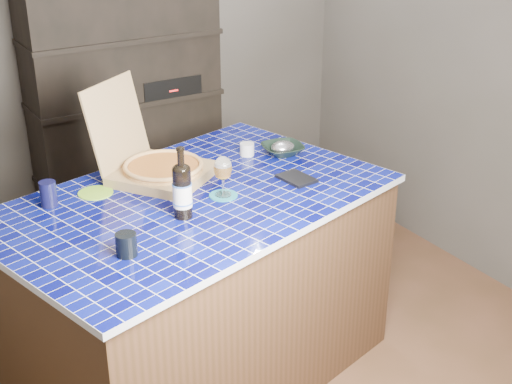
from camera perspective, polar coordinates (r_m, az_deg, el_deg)
room at (r=3.34m, az=-0.72°, el=4.26°), size 3.50×3.50×3.50m
shelving_unit at (r=4.76m, az=-10.25°, el=5.77°), size 1.20×0.41×1.80m
kitchen_island at (r=3.58m, az=-4.89°, el=-7.72°), size 2.07×1.59×1.01m
pizza_box at (r=3.54m, az=-7.82°, el=2.13°), size 0.64×0.67×0.46m
mead_bottle at (r=3.10m, az=-5.92°, el=0.15°), size 0.09×0.09×0.33m
teal_trivet at (r=3.34m, az=-2.63°, el=-0.28°), size 0.13×0.13×0.01m
wine_glass at (r=3.29m, az=-2.67°, el=1.85°), size 0.09×0.09×0.19m
tumbler at (r=2.87m, az=-10.33°, el=-4.16°), size 0.09×0.09×0.09m
dvd_case at (r=3.51m, az=3.26°, el=1.09°), size 0.15×0.20×0.01m
bowl at (r=3.82m, az=2.15°, el=3.42°), size 0.25×0.25×0.05m
foil_contents at (r=3.81m, az=2.16°, el=3.61°), size 0.13×0.11×0.06m
white_jar at (r=3.80m, az=-0.73°, el=3.44°), size 0.08×0.08×0.07m
navy_cup at (r=3.35m, az=-16.27°, el=-0.15°), size 0.08×0.08×0.12m
green_trivet at (r=3.45m, az=-12.71°, el=-0.06°), size 0.17×0.17×0.01m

